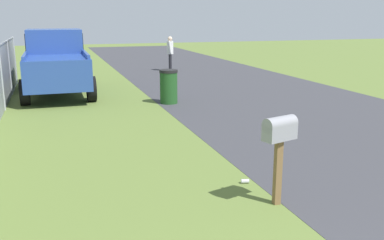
% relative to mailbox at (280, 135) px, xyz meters
% --- Properties ---
extents(mailbox, '(0.33, 0.51, 1.24)m').
position_rel_mailbox_xyz_m(mailbox, '(0.00, 0.00, 0.00)').
color(mailbox, brown).
rests_on(mailbox, ground).
extents(pickup_truck, '(4.85, 2.15, 2.09)m').
position_rel_mailbox_xyz_m(pickup_truck, '(10.02, 2.68, 0.12)').
color(pickup_truck, '#284793').
rests_on(pickup_truck, ground).
extents(trash_bin, '(0.54, 0.54, 0.99)m').
position_rel_mailbox_xyz_m(trash_bin, '(7.25, -0.40, -0.48)').
color(trash_bin, '#1E4C1E').
rests_on(trash_bin, ground).
extents(pedestrian, '(0.47, 0.30, 1.60)m').
position_rel_mailbox_xyz_m(pedestrian, '(14.66, -2.45, -0.06)').
color(pedestrian, black).
rests_on(pedestrian, ground).
extents(litter_can_midfield_b, '(0.09, 0.13, 0.07)m').
position_rel_mailbox_xyz_m(litter_can_midfield_b, '(0.81, 0.10, -0.95)').
color(litter_can_midfield_b, silver).
rests_on(litter_can_midfield_b, ground).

